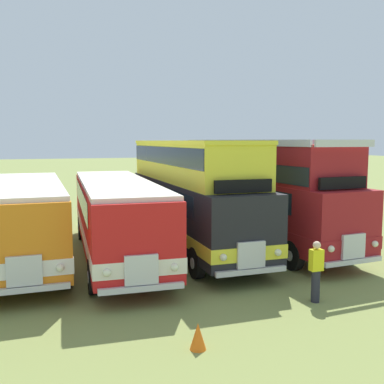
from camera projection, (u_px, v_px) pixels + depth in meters
The scene contains 6 objects.
bus_fifth_in_row at pixel (27, 216), 16.45m from camera, with size 2.64×10.16×2.99m.
bus_sixth_in_row at pixel (116, 213), 17.16m from camera, with size 3.15×11.37×2.99m.
bus_seventh_in_row at pixel (191, 190), 18.56m from camera, with size 2.72×11.13×4.49m.
bus_eighth_in_row at pixel (260, 190), 19.64m from camera, with size 3.20×11.49×4.52m.
cone_near_end at pixel (198, 336), 9.69m from camera, with size 0.36×0.36×0.59m, color orange.
marshal_person at pixel (316, 271), 12.48m from camera, with size 0.36×0.24×1.73m.
Camera 1 is at (1.93, -17.31, 4.48)m, focal length 42.14 mm.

